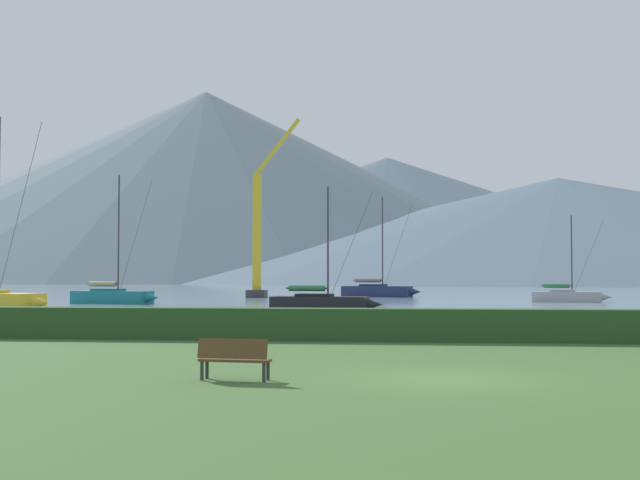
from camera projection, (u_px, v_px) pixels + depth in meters
name	position (u px, v px, depth m)	size (l,w,h in m)	color
ground_plane	(447.00, 379.00, 19.24)	(1000.00, 1000.00, 0.00)	#3D602D
harbor_water	(418.00, 288.00, 155.27)	(320.00, 246.00, 0.00)	gray
hedge_line	(435.00, 325.00, 30.19)	(80.00, 1.20, 1.16)	#284C23
sailboat_slip_0	(321.00, 302.00, 54.47)	(7.30, 2.78, 8.08)	black
sailboat_slip_5	(378.00, 290.00, 91.19)	(8.71, 4.25, 10.84)	navy
sailboat_slip_6	(567.00, 296.00, 73.77)	(6.84, 2.89, 7.59)	#9E9EA3
sailboat_slip_7	(113.00, 296.00, 69.78)	(7.84, 3.74, 10.66)	#19707A
park_bench_near_path	(234.00, 357.00, 18.90)	(1.65, 0.65, 0.95)	brown
dock_crane	(259.00, 241.00, 88.77)	(5.58, 2.00, 18.85)	#333338
distant_hill_west_ridge	(206.00, 186.00, 373.29)	(325.74, 325.74, 83.73)	slate
distant_hill_central_peak	(387.00, 219.00, 408.35)	(326.28, 326.28, 59.37)	#4C6070
distant_hill_east_ridge	(559.00, 229.00, 319.31)	(332.92, 332.92, 39.22)	#4C6070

